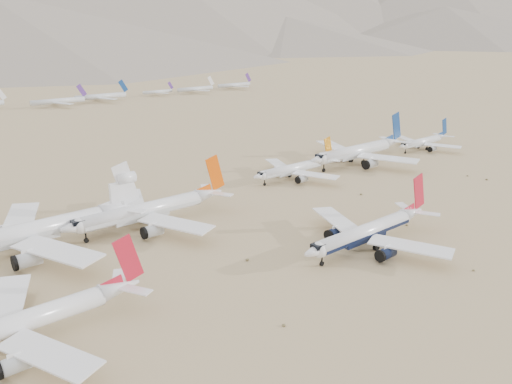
% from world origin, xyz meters
% --- Properties ---
extents(ground, '(7000.00, 7000.00, 0.00)m').
position_xyz_m(ground, '(0.00, 0.00, 0.00)').
color(ground, '#967F57').
rests_on(ground, ground).
extents(main_airliner, '(49.73, 48.57, 17.55)m').
position_xyz_m(main_airliner, '(2.41, -0.61, 4.82)').
color(main_airliner, white).
rests_on(main_airliner, ground).
extents(second_airliner, '(48.55, 47.45, 17.21)m').
position_xyz_m(second_airliner, '(-87.08, 13.24, 4.82)').
color(second_airliner, white).
rests_on(second_airliner, ground).
extents(row2_navy_widebody, '(59.78, 58.46, 21.27)m').
position_xyz_m(row2_navy_widebody, '(74.52, 62.03, 5.94)').
color(row2_navy_widebody, white).
rests_on(row2_navy_widebody, ground).
extents(row2_gold_tail, '(42.73, 41.79, 15.22)m').
position_xyz_m(row2_gold_tail, '(34.54, 63.10, 4.25)').
color(row2_gold_tail, white).
rests_on(row2_gold_tail, ground).
extents(row2_orange_tail, '(53.73, 52.56, 19.16)m').
position_xyz_m(row2_orange_tail, '(-37.88, 53.75, 5.38)').
color(row2_orange_tail, white).
rests_on(row2_orange_tail, ground).
extents(row2_white_trijet, '(60.04, 58.68, 21.28)m').
position_xyz_m(row2_white_trijet, '(-71.07, 57.41, 6.16)').
color(row2_white_trijet, white).
rests_on(row2_white_trijet, ground).
extents(row2_blue_far, '(40.40, 39.50, 14.36)m').
position_xyz_m(row2_blue_far, '(123.93, 59.25, 4.00)').
color(row2_blue_far, white).
rests_on(row2_blue_far, ground).
extents(distant_storage_row, '(526.95, 66.38, 15.57)m').
position_xyz_m(distant_storage_row, '(-9.18, 342.49, 4.46)').
color(distant_storage_row, silver).
rests_on(distant_storage_row, ground).
extents(foothills, '(4637.50, 1395.00, 155.00)m').
position_xyz_m(foothills, '(526.68, 1100.00, 67.15)').
color(foothills, slate).
rests_on(foothills, ground).
extents(desert_scrub, '(261.14, 121.67, 0.63)m').
position_xyz_m(desert_scrub, '(9.48, -26.11, 0.29)').
color(desert_scrub, brown).
rests_on(desert_scrub, ground).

